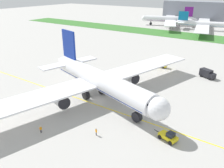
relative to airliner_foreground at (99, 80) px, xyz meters
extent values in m
plane|color=#ADAAA5|center=(0.40, -0.65, -6.04)|extent=(600.00, 600.00, 0.00)
cube|color=yellow|center=(0.40, -3.09, -6.04)|extent=(280.00, 0.36, 0.01)
cube|color=#38722D|center=(0.40, 107.56, -5.99)|extent=(320.00, 24.00, 0.10)
cylinder|color=white|center=(0.61, -0.18, 0.17)|extent=(38.87, 16.08, 5.53)
cube|color=navy|center=(0.61, -0.18, -0.80)|extent=(37.25, 15.23, 0.66)
sphere|color=white|center=(20.74, -5.99, 0.17)|extent=(5.25, 5.25, 5.25)
cone|color=white|center=(-20.45, 5.90, 0.59)|extent=(7.14, 6.20, 4.70)
cube|color=navy|center=(-15.08, 4.35, 7.35)|extent=(6.87, 2.47, 8.84)
cube|color=white|center=(-14.29, 9.87, 1.00)|extent=(6.56, 9.68, 0.39)
cube|color=white|center=(-17.35, -0.74, 1.00)|extent=(6.56, 9.68, 0.39)
cube|color=white|center=(4.36, 19.82, -0.52)|extent=(17.91, 35.98, 0.44)
cube|color=white|center=(-6.87, -19.09, -0.52)|extent=(17.91, 35.98, 0.44)
cylinder|color=#B7BABF|center=(3.29, 11.94, -2.19)|extent=(5.89, 4.37, 3.04)
cylinder|color=black|center=(5.81, 11.21, -2.19)|extent=(1.32, 3.19, 3.19)
cylinder|color=#B7BABF|center=(-3.57, -11.86, -2.19)|extent=(5.89, 4.37, 3.04)
cylinder|color=black|center=(-1.05, -12.58, -2.19)|extent=(1.32, 3.19, 3.19)
cylinder|color=black|center=(14.80, -4.27, -3.66)|extent=(0.58, 0.58, 2.14)
cylinder|color=black|center=(14.80, -4.27, -4.73)|extent=(2.85, 1.86, 2.62)
cylinder|color=black|center=(-1.58, 3.47, -3.66)|extent=(0.58, 0.58, 2.14)
cylinder|color=black|center=(-1.58, 3.47, -4.73)|extent=(2.85, 1.86, 2.62)
cylinder|color=black|center=(-3.18, -2.10, -3.66)|extent=(0.58, 0.58, 2.14)
cylinder|color=black|center=(-3.18, -2.10, -4.73)|extent=(2.85, 1.86, 2.62)
cube|color=black|center=(19.94, -5.76, 0.86)|extent=(3.01, 4.52, 0.99)
sphere|color=black|center=(-12.83, 6.52, 0.67)|extent=(0.39, 0.39, 0.39)
sphere|color=black|center=(-9.68, 5.61, 0.67)|extent=(0.39, 0.39, 0.39)
sphere|color=black|center=(-6.52, 4.70, 0.67)|extent=(0.39, 0.39, 0.39)
sphere|color=black|center=(-3.37, 3.79, 0.67)|extent=(0.39, 0.39, 0.39)
sphere|color=black|center=(-0.22, 2.88, 0.67)|extent=(0.39, 0.39, 0.39)
sphere|color=black|center=(2.93, 1.97, 0.67)|extent=(0.39, 0.39, 0.39)
sphere|color=black|center=(6.09, 1.06, 0.67)|extent=(0.39, 0.39, 0.39)
sphere|color=black|center=(9.24, 0.15, 0.67)|extent=(0.39, 0.39, 0.39)
sphere|color=black|center=(12.39, -0.76, 0.67)|extent=(0.39, 0.39, 0.39)
sphere|color=black|center=(15.55, -1.67, 0.67)|extent=(0.39, 0.39, 0.39)
cube|color=yellow|center=(23.81, -6.87, -5.21)|extent=(4.35, 3.05, 0.77)
cube|color=black|center=(24.38, -7.04, -4.37)|extent=(1.79, 1.88, 0.90)
cylinder|color=black|center=(21.05, -6.08, -5.44)|extent=(1.76, 0.61, 0.12)
cylinder|color=black|center=(22.20, -7.47, -5.59)|extent=(0.96, 0.59, 0.90)
cylinder|color=black|center=(22.77, -5.51, -5.59)|extent=(0.96, 0.59, 0.90)
cylinder|color=black|center=(24.85, -8.23, -5.59)|extent=(0.96, 0.59, 0.90)
cylinder|color=black|center=(25.42, -6.28, -5.59)|extent=(0.96, 0.59, 0.90)
cylinder|color=black|center=(-0.69, -20.48, -5.61)|extent=(0.13, 0.13, 0.88)
cylinder|color=orange|center=(-0.68, -20.33, -4.89)|extent=(0.10, 0.10, 0.56)
cylinder|color=black|center=(-0.71, -20.69, -5.61)|extent=(0.13, 0.13, 0.88)
cylinder|color=orange|center=(-0.72, -20.84, -4.89)|extent=(0.10, 0.10, 0.56)
cube|color=orange|center=(-0.70, -20.58, -4.86)|extent=(0.29, 0.48, 0.62)
sphere|color=tan|center=(-0.70, -20.58, -4.41)|extent=(0.24, 0.24, 0.24)
cylinder|color=black|center=(10.02, -14.24, -5.61)|extent=(0.13, 0.13, 0.86)
cylinder|color=orange|center=(9.89, -14.17, -4.91)|extent=(0.10, 0.10, 0.55)
cylinder|color=black|center=(10.19, -14.34, -5.61)|extent=(0.13, 0.13, 0.86)
cylinder|color=orange|center=(10.33, -14.42, -4.91)|extent=(0.10, 0.10, 0.55)
cube|color=orange|center=(10.11, -14.29, -4.87)|extent=(0.52, 0.45, 0.61)
sphere|color=brown|center=(10.11, -14.29, -4.44)|extent=(0.23, 0.23, 0.23)
cube|color=black|center=(21.30, 35.91, -4.32)|extent=(4.81, 3.92, 2.55)
cube|color=black|center=(23.73, 34.77, -4.72)|extent=(2.44, 2.75, 1.74)
cube|color=#263347|center=(24.42, 34.45, -4.37)|extent=(0.92, 1.83, 0.77)
cylinder|color=black|center=(24.24, 35.84, -5.59)|extent=(0.94, 0.65, 0.90)
cylinder|color=black|center=(23.23, 33.70, -5.59)|extent=(0.94, 0.65, 0.90)
cylinder|color=black|center=(20.85, 37.43, -5.59)|extent=(0.94, 0.65, 0.90)
cylinder|color=black|center=(19.85, 35.29, -5.59)|extent=(0.94, 0.65, 0.90)
cube|color=yellow|center=(3.89, 36.99, -4.53)|extent=(3.94, 2.16, 2.13)
cube|color=yellow|center=(1.40, 36.95, -4.66)|extent=(1.55, 2.03, 1.87)
cube|color=#263347|center=(0.70, 36.94, -4.29)|extent=(0.11, 1.76, 0.82)
cylinder|color=black|center=(1.42, 35.91, -5.59)|extent=(0.91, 0.32, 0.90)
cylinder|color=black|center=(1.38, 38.00, -5.59)|extent=(0.91, 0.32, 0.90)
cylinder|color=black|center=(4.89, 35.97, -5.59)|extent=(0.91, 0.32, 0.90)
cylinder|color=black|center=(4.85, 38.06, -5.59)|extent=(0.91, 0.32, 0.90)
cylinder|color=white|center=(-35.30, 142.55, -0.67)|extent=(36.94, 17.63, 4.78)
cube|color=#661472|center=(-35.30, 142.55, -1.51)|extent=(35.40, 16.74, 0.57)
sphere|color=white|center=(-54.16, 135.52, -0.67)|extent=(4.54, 4.54, 4.54)
cone|color=white|center=(-15.64, 149.88, -0.31)|extent=(6.34, 5.64, 4.06)
cube|color=#661472|center=(-20.48, 148.07, 5.54)|extent=(6.52, 2.81, 7.64)
cube|color=white|center=(-18.11, 143.86, 0.05)|extent=(6.55, 8.61, 0.33)
cube|color=white|center=(-21.44, 152.81, 0.05)|extent=(6.55, 8.61, 0.33)
cube|color=white|center=(-26.78, 125.10, -1.27)|extent=(19.60, 34.64, 0.38)
cube|color=white|center=(-40.28, 161.32, -1.27)|extent=(19.60, 34.64, 0.38)
cylinder|color=#B7BABF|center=(-30.50, 131.85, -2.71)|extent=(5.17, 4.05, 2.63)
cylinder|color=black|center=(-32.63, 131.05, -2.71)|extent=(1.33, 2.72, 2.76)
cylinder|color=#B7BABF|center=(-38.68, 153.78, -2.71)|extent=(5.17, 4.05, 2.63)
cylinder|color=black|center=(-40.81, 152.99, -2.71)|extent=(1.33, 2.72, 2.76)
cylinder|color=black|center=(-48.70, 137.55, -3.98)|extent=(0.50, 0.50, 1.85)
cylinder|color=black|center=(-48.70, 137.55, -4.91)|extent=(2.48, 1.75, 2.27)
cylinder|color=black|center=(-31.60, 141.25, -3.98)|extent=(0.50, 0.50, 1.85)
cylinder|color=black|center=(-31.60, 141.25, -4.91)|extent=(2.48, 1.75, 2.27)
cylinder|color=black|center=(-33.35, 145.95, -3.98)|extent=(0.50, 0.50, 1.85)
cylinder|color=black|center=(-33.35, 145.95, -4.91)|extent=(2.48, 1.75, 2.27)
cylinder|color=white|center=(-3.04, 136.51, -1.46)|extent=(40.53, 12.52, 4.07)
cube|color=#0C6B9E|center=(-3.04, 136.51, -2.17)|extent=(38.87, 11.86, 0.49)
cone|color=white|center=(-24.66, 131.86, -1.16)|extent=(5.11, 4.33, 3.46)
cube|color=#0C6B9E|center=(-19.70, 132.93, 3.84)|extent=(7.23, 1.93, 6.52)
cube|color=white|center=(-21.35, 136.74, -0.85)|extent=(5.73, 7.31, 0.29)
cube|color=white|center=(-19.63, 128.77, -0.85)|extent=(5.73, 7.31, 0.29)
cube|color=white|center=(-9.29, 155.93, -1.97)|extent=(16.41, 37.58, 0.33)
cube|color=white|center=(-0.75, 116.24, -1.97)|extent=(16.41, 37.58, 0.33)
cylinder|color=#B7BABF|center=(-6.37, 148.15, -3.20)|extent=(4.26, 3.01, 2.24)
cylinder|color=black|center=(-4.48, 148.56, -3.20)|extent=(0.82, 2.37, 2.35)
cylinder|color=#B7BABF|center=(-1.29, 124.53, -3.20)|extent=(4.26, 3.01, 2.24)
cylinder|color=black|center=(0.60, 124.94, -3.20)|extent=(0.82, 2.37, 2.35)
cylinder|color=black|center=(-6.66, 137.92, -4.29)|extent=(0.43, 0.43, 1.58)
cylinder|color=black|center=(-6.66, 137.92, -5.08)|extent=(2.08, 1.26, 1.94)
cylinder|color=black|center=(-5.76, 133.74, -4.29)|extent=(0.43, 0.43, 1.58)
cylinder|color=black|center=(-5.76, 133.74, -5.08)|extent=(2.08, 1.26, 1.94)
camera|label=1|loc=(36.41, -46.63, 24.23)|focal=36.27mm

